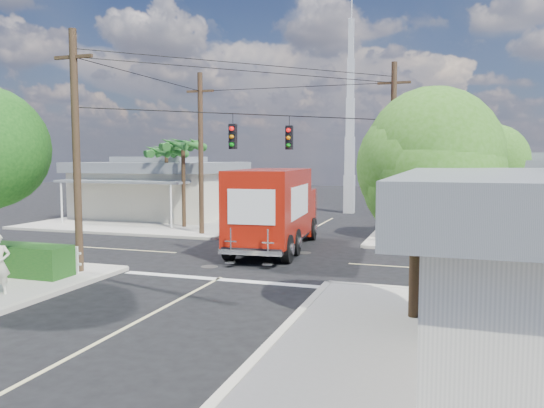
% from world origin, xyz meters
% --- Properties ---
extents(ground, '(120.00, 120.00, 0.00)m').
position_xyz_m(ground, '(0.00, 0.00, 0.00)').
color(ground, black).
rests_on(ground, ground).
extents(sidewalk_ne, '(14.12, 14.12, 0.14)m').
position_xyz_m(sidewalk_ne, '(10.88, 10.88, 0.07)').
color(sidewalk_ne, '#ADA79C').
rests_on(sidewalk_ne, ground).
extents(sidewalk_nw, '(14.12, 14.12, 0.14)m').
position_xyz_m(sidewalk_nw, '(-10.88, 10.88, 0.07)').
color(sidewalk_nw, '#ADA79C').
rests_on(sidewalk_nw, ground).
extents(road_markings, '(32.00, 32.00, 0.01)m').
position_xyz_m(road_markings, '(0.00, -1.47, 0.01)').
color(road_markings, beige).
rests_on(road_markings, ground).
extents(building_ne, '(11.80, 10.20, 4.50)m').
position_xyz_m(building_ne, '(12.50, 11.97, 2.32)').
color(building_ne, silver).
rests_on(building_ne, sidewalk_ne).
extents(building_nw, '(10.80, 10.20, 4.30)m').
position_xyz_m(building_nw, '(-12.00, 12.46, 2.22)').
color(building_nw, beige).
rests_on(building_nw, sidewalk_nw).
extents(radio_tower, '(0.80, 0.80, 17.00)m').
position_xyz_m(radio_tower, '(0.50, 20.00, 5.64)').
color(radio_tower, silver).
rests_on(radio_tower, ground).
extents(tree_ne_front, '(4.21, 4.14, 6.66)m').
position_xyz_m(tree_ne_front, '(7.21, 6.76, 4.77)').
color(tree_ne_front, '#422D1C').
rests_on(tree_ne_front, sidewalk_ne).
extents(tree_ne_back, '(3.77, 3.66, 5.82)m').
position_xyz_m(tree_ne_back, '(9.81, 8.96, 4.19)').
color(tree_ne_back, '#422D1C').
rests_on(tree_ne_back, sidewalk_ne).
extents(tree_se, '(3.67, 3.54, 5.62)m').
position_xyz_m(tree_se, '(7.01, -7.24, 4.04)').
color(tree_se, '#422D1C').
rests_on(tree_se, sidewalk_se).
extents(palm_nw_front, '(3.01, 3.08, 5.59)m').
position_xyz_m(palm_nw_front, '(-7.50, 7.50, 5.04)').
color(palm_nw_front, '#422D1C').
rests_on(palm_nw_front, sidewalk_nw).
extents(palm_nw_back, '(3.01, 3.08, 5.19)m').
position_xyz_m(palm_nw_back, '(-9.50, 9.00, 4.67)').
color(palm_nw_back, '#422D1C').
rests_on(palm_nw_back, sidewalk_nw).
extents(utility_poles, '(12.00, 10.68, 9.00)m').
position_xyz_m(utility_poles, '(-1.58, 1.60, 4.67)').
color(utility_poles, '#473321').
rests_on(utility_poles, ground).
extents(picket_fence, '(5.94, 0.06, 1.00)m').
position_xyz_m(picket_fence, '(-7.80, -5.60, 0.68)').
color(picket_fence, silver).
rests_on(picket_fence, sidewalk_sw).
extents(vending_boxes, '(1.90, 0.50, 1.10)m').
position_xyz_m(vending_boxes, '(6.50, 6.20, 0.69)').
color(vending_boxes, '#AB2316').
rests_on(vending_boxes, sidewalk_ne).
extents(delivery_truck, '(3.46, 9.03, 3.83)m').
position_xyz_m(delivery_truck, '(0.06, 2.19, 1.94)').
color(delivery_truck, black).
rests_on(delivery_truck, ground).
extents(parked_car, '(5.69, 3.70, 1.46)m').
position_xyz_m(parked_car, '(11.58, 3.32, 0.73)').
color(parked_car, silver).
rests_on(parked_car, ground).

